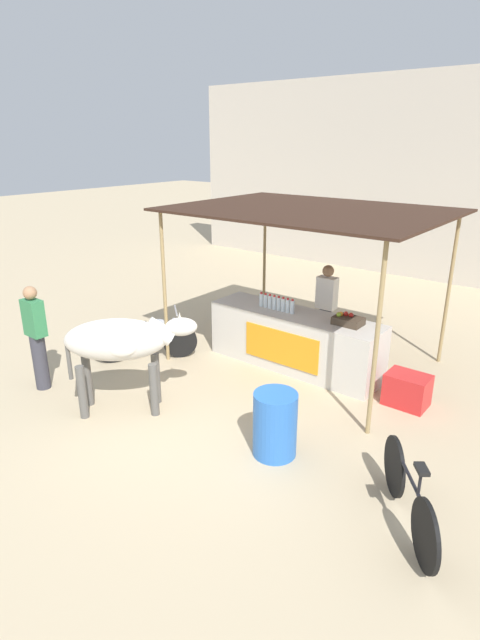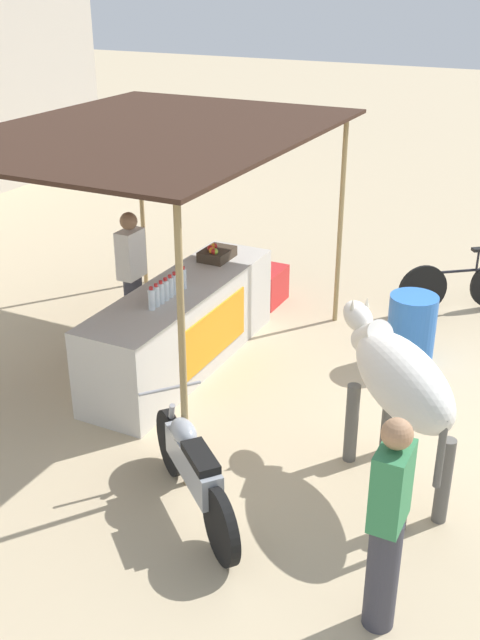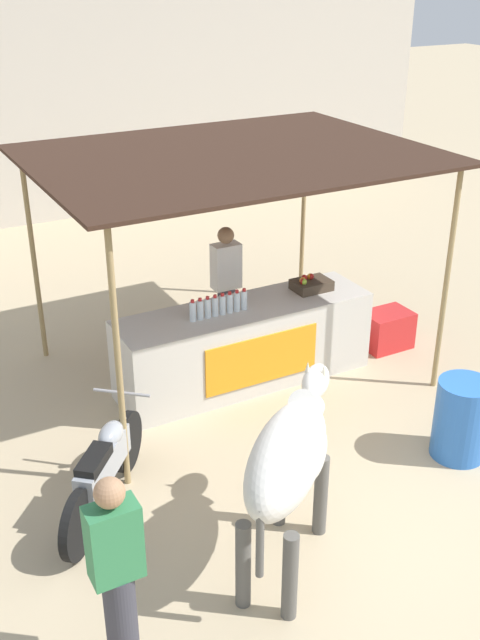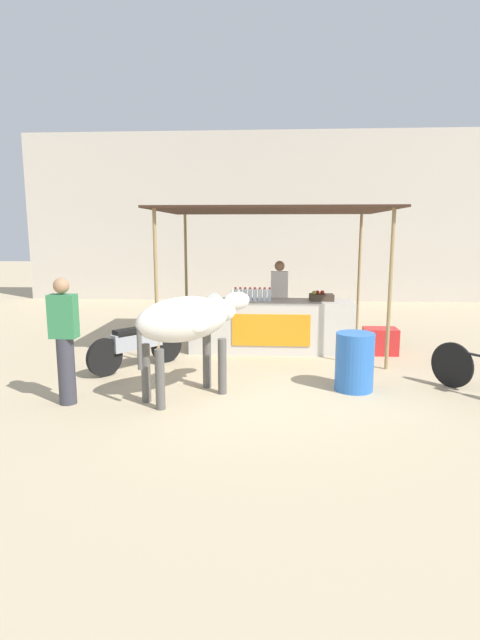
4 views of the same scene
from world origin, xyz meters
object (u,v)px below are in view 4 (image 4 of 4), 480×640
(water_barrel, at_px, (355,362))
(cow, at_px, (189,322))
(vendor_behind_counter, at_px, (279,301))
(motorcycle_parked, at_px, (138,343))
(fruit_crate, at_px, (321,297))
(cooler_box, at_px, (380,341))
(stall_counter, at_px, (271,326))
(passerby_on_street, at_px, (65,340))

(water_barrel, relative_size, cow, 0.52)
(vendor_behind_counter, relative_size, motorcycle_parked, 1.16)
(motorcycle_parked, bearing_deg, water_barrel, -15.36)
(fruit_crate, relative_size, water_barrel, 0.53)
(cooler_box, xyz_separation_m, cow, (-3.10, -2.62, 0.79))
(stall_counter, height_order, motorcycle_parked, stall_counter)
(passerby_on_street, bearing_deg, fruit_crate, 41.48)
(cooler_box, relative_size, cow, 0.38)
(water_barrel, xyz_separation_m, motorcycle_parked, (-3.35, 0.92, 0.02))
(motorcycle_parked, relative_size, passerby_on_street, 0.86)
(fruit_crate, xyz_separation_m, vendor_behind_counter, (-0.76, 0.70, -0.18))
(cooler_box, distance_m, cow, 4.14)
(water_barrel, bearing_deg, vendor_behind_counter, 108.67)
(water_barrel, height_order, motorcycle_parked, motorcycle_parked)
(motorcycle_parked, distance_m, passerby_on_street, 1.84)
(cow, height_order, motorcycle_parked, cow)
(cow, relative_size, passerby_on_street, 0.96)
(cow, height_order, passerby_on_street, passerby_on_street)
(stall_counter, bearing_deg, vendor_behind_counter, 78.35)
(water_barrel, bearing_deg, passerby_on_street, -168.02)
(cow, bearing_deg, motorcycle_parked, 128.21)
(cow, bearing_deg, vendor_behind_counter, 70.15)
(motorcycle_parked, height_order, passerby_on_street, passerby_on_street)
(vendor_behind_counter, bearing_deg, fruit_crate, -42.56)
(vendor_behind_counter, xyz_separation_m, motorcycle_parked, (-2.32, -2.12, -0.42))
(stall_counter, height_order, fruit_crate, fruit_crate)
(water_barrel, relative_size, motorcycle_parked, 0.58)
(vendor_behind_counter, height_order, cooler_box, vendor_behind_counter)
(cooler_box, height_order, water_barrel, water_barrel)
(fruit_crate, xyz_separation_m, cow, (-2.01, -2.77, 0.00))
(stall_counter, distance_m, motorcycle_parked, 2.56)
(cooler_box, bearing_deg, motorcycle_parked, -163.12)
(fruit_crate, distance_m, vendor_behind_counter, 1.05)
(cooler_box, bearing_deg, stall_counter, 177.23)
(fruit_crate, height_order, vendor_behind_counter, vendor_behind_counter)
(stall_counter, bearing_deg, cooler_box, -2.77)
(stall_counter, relative_size, cooler_box, 5.00)
(stall_counter, distance_m, cooler_box, 2.02)
(water_barrel, bearing_deg, fruit_crate, 96.45)
(fruit_crate, xyz_separation_m, cooler_box, (1.09, -0.15, -0.79))
(vendor_behind_counter, distance_m, motorcycle_parked, 3.17)
(water_barrel, bearing_deg, cooler_box, 69.31)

